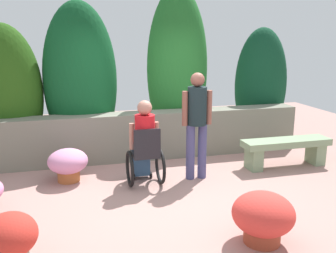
% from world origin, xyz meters
% --- Properties ---
extents(ground_plane, '(12.66, 12.66, 0.00)m').
position_xyz_m(ground_plane, '(0.00, 0.00, 0.00)').
color(ground_plane, '#A67C74').
extents(stone_retaining_wall, '(6.02, 0.44, 0.88)m').
position_xyz_m(stone_retaining_wall, '(0.00, 1.57, 0.44)').
color(stone_retaining_wall, slate).
rests_on(stone_retaining_wall, ground).
extents(hedge_backdrop, '(6.40, 1.06, 3.21)m').
position_xyz_m(hedge_backdrop, '(-0.19, 2.15, 1.40)').
color(hedge_backdrop, '#254F13').
rests_on(hedge_backdrop, ground).
extents(stone_bench, '(1.59, 0.40, 0.49)m').
position_xyz_m(stone_bench, '(2.28, 0.45, 0.33)').
color(stone_bench, gray).
rests_on(stone_bench, ground).
extents(person_in_wheelchair, '(0.53, 0.66, 1.33)m').
position_xyz_m(person_in_wheelchair, '(-0.29, 0.29, 0.62)').
color(person_in_wheelchair, black).
rests_on(person_in_wheelchair, ground).
extents(person_standing_companion, '(0.49, 0.30, 1.71)m').
position_xyz_m(person_standing_companion, '(0.56, 0.32, 0.99)').
color(person_standing_companion, '#444473').
rests_on(person_standing_companion, ground).
extents(flower_pot_terracotta_by_wall, '(0.63, 0.63, 0.53)m').
position_xyz_m(flower_pot_terracotta_by_wall, '(-1.44, 0.72, 0.30)').
color(flower_pot_terracotta_by_wall, '#A75C2F').
rests_on(flower_pot_terracotta_by_wall, ground).
extents(flower_pot_red_accent, '(0.55, 0.55, 0.54)m').
position_xyz_m(flower_pot_red_accent, '(-2.01, -1.46, 0.29)').
color(flower_pot_red_accent, gray).
rests_on(flower_pot_red_accent, ground).
extents(flower_pot_small_foreground, '(0.69, 0.69, 0.58)m').
position_xyz_m(flower_pot_small_foreground, '(0.63, -1.74, 0.31)').
color(flower_pot_small_foreground, '#9E3F28').
rests_on(flower_pot_small_foreground, ground).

